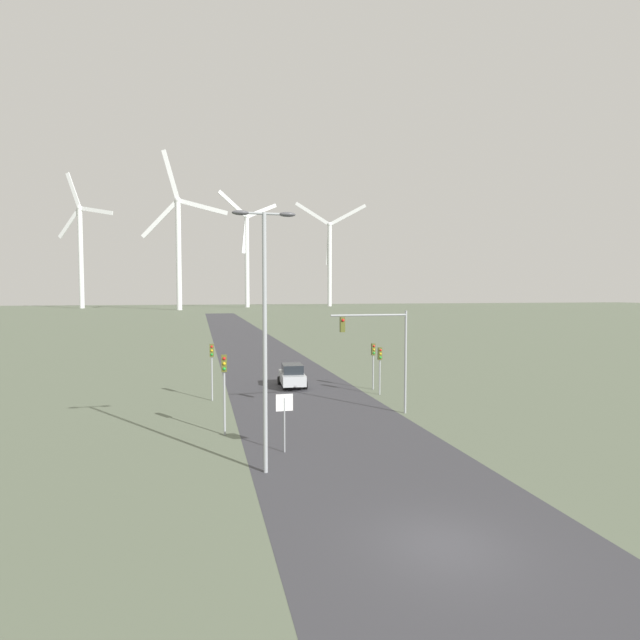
{
  "coord_description": "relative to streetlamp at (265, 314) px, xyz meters",
  "views": [
    {
      "loc": [
        -6.99,
        -13.18,
        7.53
      ],
      "look_at": [
        0.0,
        15.64,
        5.88
      ],
      "focal_mm": 28.0,
      "sensor_mm": 36.0,
      "label": 1
    }
  ],
  "objects": [
    {
      "name": "ground_plane",
      "position": [
        4.38,
        -7.24,
        -6.66
      ],
      "size": [
        600.0,
        600.0,
        0.0
      ],
      "primitive_type": "plane",
      "color": "#5B6651"
    },
    {
      "name": "streetlamp",
      "position": [
        0.0,
        0.0,
        0.0
      ],
      "size": [
        2.61,
        0.32,
        10.83
      ],
      "color": "#93999E",
      "rests_on": "ground"
    },
    {
      "name": "traffic_light_post_mid_left",
      "position": [
        -1.82,
        14.66,
        -3.75
      ],
      "size": [
        0.28,
        0.34,
        3.97
      ],
      "color": "#93999E",
      "rests_on": "ground"
    },
    {
      "name": "wind_turbine_far_left",
      "position": [
        -56.4,
        234.6,
        21.88
      ],
      "size": [
        26.61,
        13.09,
        63.59
      ],
      "color": "silver",
      "rests_on": "ground"
    },
    {
      "name": "traffic_light_mast_overhead",
      "position": [
        8.14,
        8.17,
        -2.09
      ],
      "size": [
        4.88,
        0.34,
        6.4
      ],
      "color": "#93999E",
      "rests_on": "ground"
    },
    {
      "name": "wind_turbine_center",
      "position": [
        20.98,
        232.65,
        21.2
      ],
      "size": [
        30.41,
        12.62,
        56.95
      ],
      "color": "silver",
      "rests_on": "ground"
    },
    {
      "name": "traffic_light_post_mid_right",
      "position": [
        10.42,
        15.81,
        -4.03
      ],
      "size": [
        0.28,
        0.34,
        3.58
      ],
      "color": "#93999E",
      "rests_on": "ground"
    },
    {
      "name": "car_approaching",
      "position": [
        4.51,
        18.37,
        -5.74
      ],
      "size": [
        2.09,
        4.22,
        1.83
      ],
      "color": "#B7BCC1",
      "rests_on": "ground"
    },
    {
      "name": "wind_turbine_right",
      "position": [
        65.78,
        239.79,
        20.87
      ],
      "size": [
        36.39,
        12.67,
        56.13
      ],
      "color": "silver",
      "rests_on": "ground"
    },
    {
      "name": "stop_sign_near",
      "position": [
        1.21,
        2.41,
        -4.71
      ],
      "size": [
        0.81,
        0.07,
        2.77
      ],
      "color": "#93999E",
      "rests_on": "ground"
    },
    {
      "name": "traffic_light_post_near_right",
      "position": [
        10.23,
        13.85,
        -4.09
      ],
      "size": [
        0.28,
        0.34,
        3.49
      ],
      "color": "#93999E",
      "rests_on": "ground"
    },
    {
      "name": "road_surface",
      "position": [
        4.38,
        40.76,
        -6.65
      ],
      "size": [
        10.0,
        240.0,
        0.01
      ],
      "color": "#38383D",
      "rests_on": "ground"
    },
    {
      "name": "wind_turbine_left",
      "position": [
        -10.83,
        200.03,
        22.23
      ],
      "size": [
        35.98,
        9.29,
        67.33
      ],
      "color": "silver",
      "rests_on": "ground"
    },
    {
      "name": "traffic_light_post_near_left",
      "position": [
        -1.39,
        5.94,
        -3.54
      ],
      "size": [
        0.28,
        0.33,
        4.27
      ],
      "color": "#93999E",
      "rests_on": "ground"
    }
  ]
}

